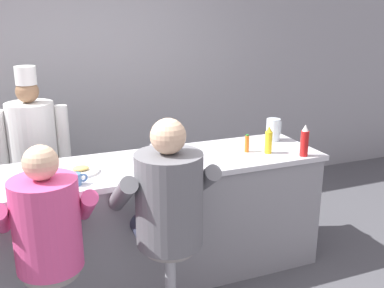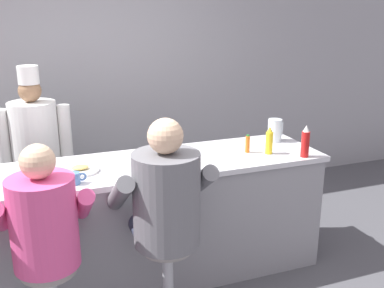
{
  "view_description": "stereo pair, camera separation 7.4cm",
  "coord_description": "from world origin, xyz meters",
  "views": [
    {
      "loc": [
        -0.68,
        -2.7,
        2.07
      ],
      "look_at": [
        0.54,
        0.33,
        1.08
      ],
      "focal_mm": 42.0,
      "sensor_mm": 36.0,
      "label": 1
    },
    {
      "loc": [
        -0.61,
        -2.73,
        2.07
      ],
      "look_at": [
        0.54,
        0.33,
        1.08
      ],
      "focal_mm": 42.0,
      "sensor_mm": 36.0,
      "label": 2
    }
  ],
  "objects": [
    {
      "name": "wall_back",
      "position": [
        0.0,
        2.02,
        1.35
      ],
      "size": [
        10.0,
        0.06,
        2.7
      ],
      "color": "#99999E",
      "rests_on": "ground_plane"
    },
    {
      "name": "diner_seated_grey",
      "position": [
        0.14,
        -0.25,
        0.9
      ],
      "size": [
        0.64,
        0.63,
        1.46
      ],
      "color": "#B2B5BA",
      "rests_on": "ground_plane"
    },
    {
      "name": "water_pitcher_clear",
      "position": [
        1.38,
        0.53,
        1.06
      ],
      "size": [
        0.14,
        0.12,
        0.19
      ],
      "color": "silver",
      "rests_on": "diner_counter"
    },
    {
      "name": "coffee_mug_blue",
      "position": [
        -0.37,
        0.13,
        1.0
      ],
      "size": [
        0.12,
        0.08,
        0.08
      ],
      "color": "#4C7AB2",
      "rests_on": "diner_counter"
    },
    {
      "name": "mustard_bottle_yellow",
      "position": [
        1.16,
        0.24,
        1.06
      ],
      "size": [
        0.06,
        0.06,
        0.22
      ],
      "color": "yellow",
      "rests_on": "diner_counter"
    },
    {
      "name": "ketchup_bottle_red",
      "position": [
        1.38,
        0.07,
        1.08
      ],
      "size": [
        0.06,
        0.06,
        0.25
      ],
      "color": "red",
      "rests_on": "diner_counter"
    },
    {
      "name": "cereal_bowl",
      "position": [
        0.15,
        0.15,
        0.98
      ],
      "size": [
        0.15,
        0.15,
        0.05
      ],
      "color": "#4C7FB7",
      "rests_on": "diner_counter"
    },
    {
      "name": "diner_seated_pink",
      "position": [
        -0.59,
        -0.25,
        0.86
      ],
      "size": [
        0.58,
        0.57,
        1.37
      ],
      "color": "#B2B5BA",
      "rests_on": "ground_plane"
    },
    {
      "name": "napkin_dispenser_chrome",
      "position": [
        0.27,
        0.36,
        1.03
      ],
      "size": [
        0.1,
        0.06,
        0.14
      ],
      "color": "silver",
      "rests_on": "diner_counter"
    },
    {
      "name": "breakfast_plate",
      "position": [
        -0.3,
        0.34,
        0.97
      ],
      "size": [
        0.26,
        0.26,
        0.05
      ],
      "color": "white",
      "rests_on": "diner_counter"
    },
    {
      "name": "hot_sauce_bottle_orange",
      "position": [
        1.01,
        0.33,
        1.03
      ],
      "size": [
        0.04,
        0.04,
        0.15
      ],
      "color": "orange",
      "rests_on": "diner_counter"
    },
    {
      "name": "cook_in_whites_near",
      "position": [
        -0.57,
        1.27,
        0.89
      ],
      "size": [
        0.63,
        0.4,
        1.61
      ],
      "color": "#232328",
      "rests_on": "ground_plane"
    },
    {
      "name": "diner_counter",
      "position": [
        0.0,
        0.37,
        0.48
      ],
      "size": [
        3.14,
        0.73,
        0.96
      ],
      "color": "gray",
      "rests_on": "ground_plane"
    }
  ]
}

